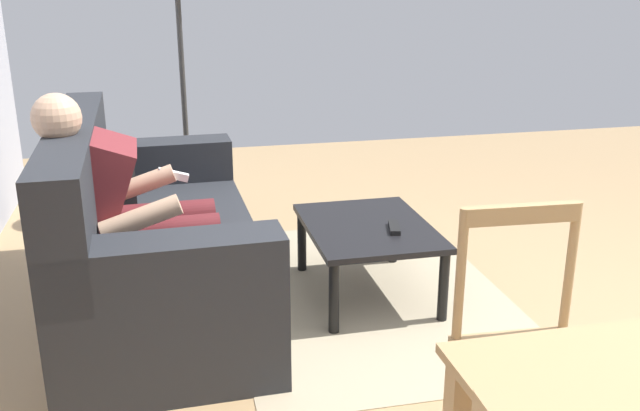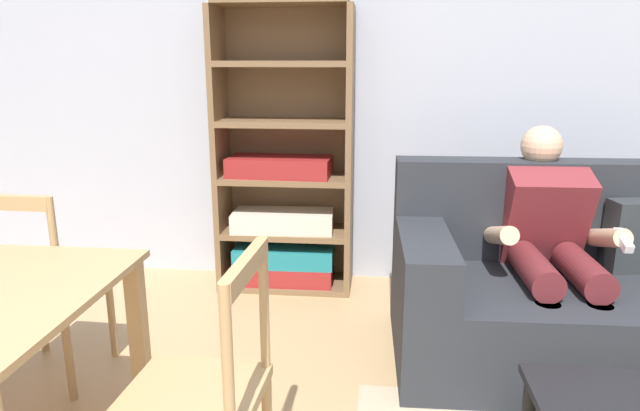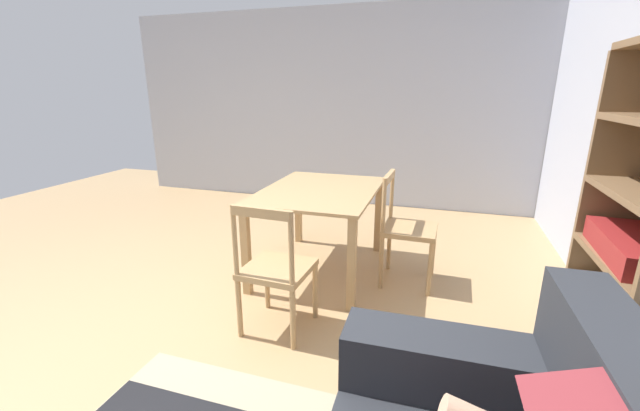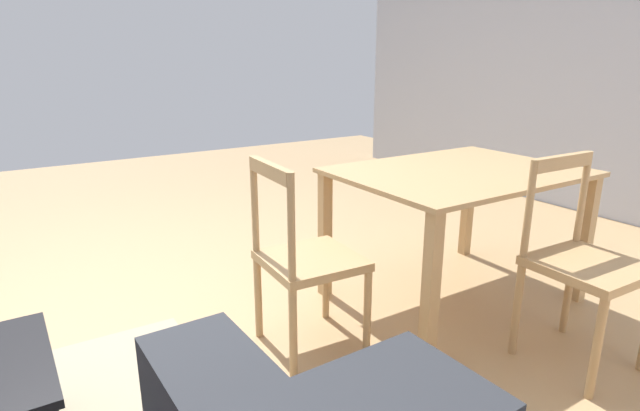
% 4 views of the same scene
% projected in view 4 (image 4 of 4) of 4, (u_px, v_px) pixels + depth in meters
% --- Properties ---
extents(ground_plane, '(9.10, 9.10, 0.00)m').
position_uv_depth(ground_plane, '(196.00, 307.00, 2.82)').
color(ground_plane, tan).
extents(wall_side, '(0.12, 5.73, 2.60)m').
position_uv_depth(wall_side, '(595.00, 60.00, 4.29)').
color(wall_side, '#ABB0BE').
rests_on(wall_side, ground_plane).
extents(dining_table, '(1.26, 0.94, 0.75)m').
position_uv_depth(dining_table, '(457.00, 189.00, 2.77)').
color(dining_table, tan).
rests_on(dining_table, ground_plane).
extents(dining_chair_near_wall, '(0.43, 0.43, 0.92)m').
position_uv_depth(dining_chair_near_wall, '(583.00, 264.00, 2.22)').
color(dining_chair_near_wall, tan).
rests_on(dining_chair_near_wall, ground_plane).
extents(dining_chair_facing_couch, '(0.44, 0.44, 0.90)m').
position_uv_depth(dining_chair_facing_couch, '(305.00, 260.00, 2.33)').
color(dining_chair_facing_couch, tan).
rests_on(dining_chair_facing_couch, ground_plane).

